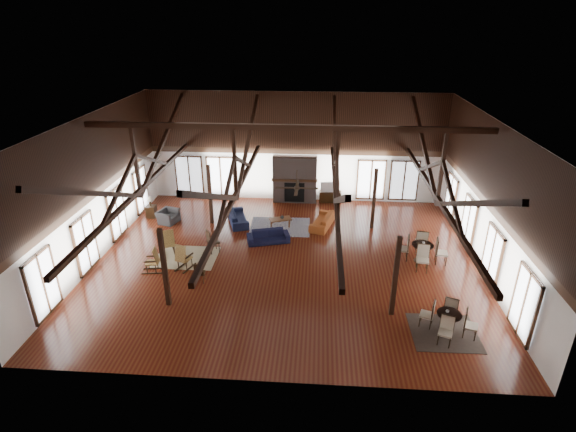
# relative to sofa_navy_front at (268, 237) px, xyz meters

# --- Properties ---
(floor) EXTENTS (16.00, 16.00, 0.00)m
(floor) POSITION_rel_sofa_navy_front_xyz_m (0.93, -1.61, -0.28)
(floor) COLOR #592612
(floor) RESTS_ON ground
(ceiling) EXTENTS (16.00, 14.00, 0.02)m
(ceiling) POSITION_rel_sofa_navy_front_xyz_m (0.93, -1.61, 5.72)
(ceiling) COLOR black
(ceiling) RESTS_ON wall_back
(wall_back) EXTENTS (16.00, 0.02, 6.00)m
(wall_back) POSITION_rel_sofa_navy_front_xyz_m (0.93, 5.39, 2.72)
(wall_back) COLOR white
(wall_back) RESTS_ON floor
(wall_front) EXTENTS (16.00, 0.02, 6.00)m
(wall_front) POSITION_rel_sofa_navy_front_xyz_m (0.93, -8.61, 2.72)
(wall_front) COLOR white
(wall_front) RESTS_ON floor
(wall_left) EXTENTS (0.02, 14.00, 6.00)m
(wall_left) POSITION_rel_sofa_navy_front_xyz_m (-7.07, -1.61, 2.72)
(wall_left) COLOR white
(wall_left) RESTS_ON floor
(wall_right) EXTENTS (0.02, 14.00, 6.00)m
(wall_right) POSITION_rel_sofa_navy_front_xyz_m (8.93, -1.61, 2.72)
(wall_right) COLOR white
(wall_right) RESTS_ON floor
(roof_truss) EXTENTS (15.60, 14.07, 3.14)m
(roof_truss) POSITION_rel_sofa_navy_front_xyz_m (0.93, -1.61, 3.75)
(roof_truss) COLOR black
(roof_truss) RESTS_ON wall_back
(post_grid) EXTENTS (8.16, 7.16, 3.05)m
(post_grid) POSITION_rel_sofa_navy_front_xyz_m (0.93, -1.61, 1.24)
(post_grid) COLOR black
(post_grid) RESTS_ON floor
(fireplace) EXTENTS (2.50, 0.69, 2.60)m
(fireplace) POSITION_rel_sofa_navy_front_xyz_m (0.93, 5.06, 1.01)
(fireplace) COLOR brown
(fireplace) RESTS_ON floor
(ceiling_fan) EXTENTS (1.60, 1.60, 0.75)m
(ceiling_fan) POSITION_rel_sofa_navy_front_xyz_m (1.43, -2.61, 3.45)
(ceiling_fan) COLOR black
(ceiling_fan) RESTS_ON roof_truss
(sofa_navy_front) EXTENTS (2.06, 1.25, 0.56)m
(sofa_navy_front) POSITION_rel_sofa_navy_front_xyz_m (0.00, 0.00, 0.00)
(sofa_navy_front) COLOR black
(sofa_navy_front) RESTS_ON floor
(sofa_navy_left) EXTENTS (2.23, 1.43, 0.61)m
(sofa_navy_left) POSITION_rel_sofa_navy_front_xyz_m (-1.77, 2.01, 0.02)
(sofa_navy_left) COLOR #131935
(sofa_navy_left) RESTS_ON floor
(sofa_orange) EXTENTS (2.21, 1.35, 0.60)m
(sofa_orange) POSITION_rel_sofa_navy_front_xyz_m (2.49, 1.91, 0.02)
(sofa_orange) COLOR #97481D
(sofa_orange) RESTS_ON floor
(coffee_table) EXTENTS (1.18, 0.86, 0.41)m
(coffee_table) POSITION_rel_sofa_navy_front_xyz_m (0.41, 1.76, 0.07)
(coffee_table) COLOR brown
(coffee_table) RESTS_ON floor
(vase) EXTENTS (0.23, 0.23, 0.20)m
(vase) POSITION_rel_sofa_navy_front_xyz_m (0.49, 1.77, 0.23)
(vase) COLOR #B2B2B2
(vase) RESTS_ON coffee_table
(armchair) EXTENTS (1.22, 1.13, 0.65)m
(armchair) POSITION_rel_sofa_navy_front_xyz_m (-5.30, 1.79, 0.04)
(armchair) COLOR #2D2D2F
(armchair) RESTS_ON floor
(side_table_lamp) EXTENTS (0.47, 0.47, 1.20)m
(side_table_lamp) POSITION_rel_sofa_navy_front_xyz_m (-6.36, 2.36, 0.17)
(side_table_lamp) COLOR black
(side_table_lamp) RESTS_ON floor
(rocking_chair_a) EXTENTS (0.86, 1.07, 1.22)m
(rocking_chair_a) POSITION_rel_sofa_navy_front_xyz_m (-4.21, -1.48, 0.29)
(rocking_chair_a) COLOR olive
(rocking_chair_a) RESTS_ON floor
(rocking_chair_b) EXTENTS (0.75, 0.99, 1.14)m
(rocking_chair_b) POSITION_rel_sofa_navy_front_xyz_m (-3.23, -2.64, 0.25)
(rocking_chair_b) COLOR olive
(rocking_chair_b) RESTS_ON floor
(rocking_chair_c) EXTENTS (0.88, 0.55, 1.07)m
(rocking_chair_c) POSITION_rel_sofa_navy_front_xyz_m (-4.35, -2.91, 0.22)
(rocking_chair_c) COLOR olive
(rocking_chair_c) RESTS_ON floor
(side_chair_a) EXTENTS (0.63, 0.63, 1.08)m
(side_chair_a) POSITION_rel_sofa_navy_front_xyz_m (-2.39, -1.17, 0.35)
(side_chair_a) COLOR black
(side_chair_a) RESTS_ON floor
(side_chair_b) EXTENTS (0.39, 0.39, 0.88)m
(side_chair_b) POSITION_rel_sofa_navy_front_xyz_m (-2.29, -3.63, 0.23)
(side_chair_b) COLOR black
(side_chair_b) RESTS_ON floor
(cafe_table_near) EXTENTS (1.88, 1.88, 0.97)m
(cafe_table_near) POSITION_rel_sofa_navy_front_xyz_m (6.64, -5.93, 0.20)
(cafe_table_near) COLOR black
(cafe_table_near) RESTS_ON floor
(cafe_table_far) EXTENTS (2.16, 2.16, 1.11)m
(cafe_table_far) POSITION_rel_sofa_navy_front_xyz_m (6.69, -1.28, 0.27)
(cafe_table_far) COLOR black
(cafe_table_far) RESTS_ON floor
(cup_near) EXTENTS (0.11, 0.11, 0.09)m
(cup_near) POSITION_rel_sofa_navy_front_xyz_m (6.58, -5.88, 0.46)
(cup_near) COLOR #B2B2B2
(cup_near) RESTS_ON cafe_table_near
(cup_far) EXTENTS (0.13, 0.13, 0.09)m
(cup_far) POSITION_rel_sofa_navy_front_xyz_m (6.73, -1.20, 0.56)
(cup_far) COLOR #B2B2B2
(cup_far) RESTS_ON cafe_table_far
(tv_console) EXTENTS (1.20, 0.45, 0.60)m
(tv_console) POSITION_rel_sofa_navy_front_xyz_m (2.91, 5.14, 0.02)
(tv_console) COLOR black
(tv_console) RESTS_ON floor
(television) EXTENTS (1.05, 0.23, 0.60)m
(television) POSITION_rel_sofa_navy_front_xyz_m (2.88, 5.14, 0.62)
(television) COLOR #B2B2B2
(television) RESTS_ON tv_console
(rug_tan) EXTENTS (2.63, 2.06, 0.01)m
(rug_tan) POSITION_rel_sofa_navy_front_xyz_m (-3.40, -1.68, -0.28)
(rug_tan) COLOR tan
(rug_tan) RESTS_ON floor
(rug_navy) EXTENTS (2.97, 2.25, 0.01)m
(rug_navy) POSITION_rel_sofa_navy_front_xyz_m (0.40, 1.67, -0.28)
(rug_navy) COLOR #181C44
(rug_navy) RESTS_ON floor
(rug_dark) EXTENTS (2.20, 2.00, 0.01)m
(rug_dark) POSITION_rel_sofa_navy_front_xyz_m (6.53, -6.03, -0.28)
(rug_dark) COLOR black
(rug_dark) RESTS_ON floor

